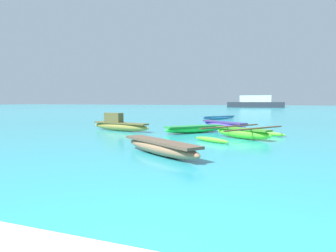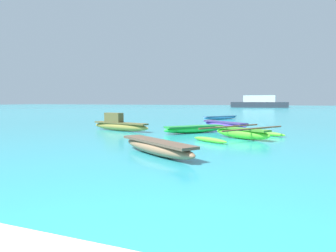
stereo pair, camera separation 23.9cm
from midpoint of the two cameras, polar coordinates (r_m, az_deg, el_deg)
The scene contains 7 objects.
moored_boat_0 at distance 19.16m, azimuth 10.23°, elevation 0.37°, with size 3.40×2.96×0.35m.
moored_boat_1 at distance 16.83m, azimuth -9.72°, elevation 0.28°, with size 4.01×1.45×0.99m.
moored_boat_2 at distance 15.60m, azimuth 4.63°, elevation -0.53°, with size 2.84×3.06×0.37m.
moored_boat_3 at distance 13.50m, azimuth 13.51°, elevation -1.31°, with size 3.70×4.40×0.53m.
moored_boat_4 at distance 9.21m, azimuth -2.24°, elevation -3.97°, with size 3.41×2.63×0.45m.
moored_boat_5 at distance 27.43m, azimuth 9.33°, elevation 1.64°, with size 2.75×3.50×0.31m.
distant_ferry at distance 79.29m, azimuth 16.25°, elevation 4.30°, with size 13.88×3.05×3.05m.
Camera 1 is at (1.05, -1.70, 1.65)m, focal length 32.00 mm.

